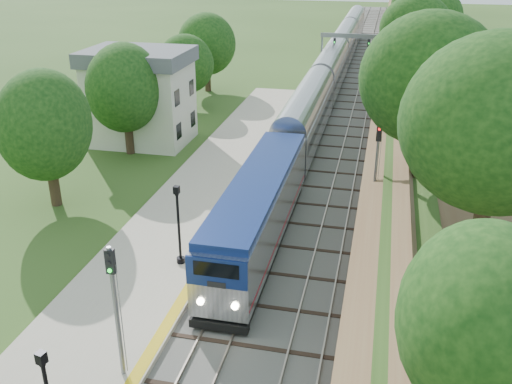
% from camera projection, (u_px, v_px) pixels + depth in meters
% --- Properties ---
extents(trackbed, '(9.50, 170.00, 0.28)m').
position_uv_depth(trackbed, '(352.00, 77.00, 73.67)').
color(trackbed, '#4C4944').
rests_on(trackbed, ground).
extents(platform, '(6.40, 68.00, 0.38)m').
position_uv_depth(platform, '(186.00, 219.00, 35.88)').
color(platform, '#B1A68E').
rests_on(platform, ground).
extents(yellow_stripe, '(0.55, 68.00, 0.01)m').
position_uv_depth(yellow_stripe, '(229.00, 220.00, 35.22)').
color(yellow_stripe, gold).
rests_on(yellow_stripe, platform).
extents(embankment, '(10.64, 170.00, 11.70)m').
position_uv_depth(embankment, '(420.00, 65.00, 71.21)').
color(embankment, brown).
rests_on(embankment, ground).
extents(station_building, '(8.60, 6.60, 8.00)m').
position_uv_depth(station_building, '(140.00, 96.00, 48.57)').
color(station_building, silver).
rests_on(station_building, ground).
extents(signal_gantry, '(8.40, 0.38, 6.20)m').
position_uv_depth(signal_gantry, '(355.00, 46.00, 67.19)').
color(signal_gantry, slate).
rests_on(signal_gantry, ground).
extents(trees_behind_platform, '(7.82, 53.32, 7.21)m').
position_uv_depth(trees_behind_platform, '(124.00, 125.00, 39.50)').
color(trees_behind_platform, '#332316').
rests_on(trees_behind_platform, ground).
extents(train, '(2.79, 92.88, 4.09)m').
position_uv_depth(train, '(330.00, 75.00, 65.25)').
color(train, black).
rests_on(train, trackbed).
extents(lamppost_far, '(0.44, 0.44, 4.47)m').
position_uv_depth(lamppost_far, '(179.00, 230.00, 29.84)').
color(lamppost_far, black).
rests_on(lamppost_far, platform).
extents(signal_platform, '(0.34, 0.27, 5.78)m').
position_uv_depth(signal_platform, '(115.00, 299.00, 21.40)').
color(signal_platform, slate).
rests_on(signal_platform, platform).
extents(signal_farside, '(0.33, 0.26, 6.03)m').
position_uv_depth(signal_farside, '(377.00, 161.00, 35.10)').
color(signal_farside, slate).
rests_on(signal_farside, ground).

